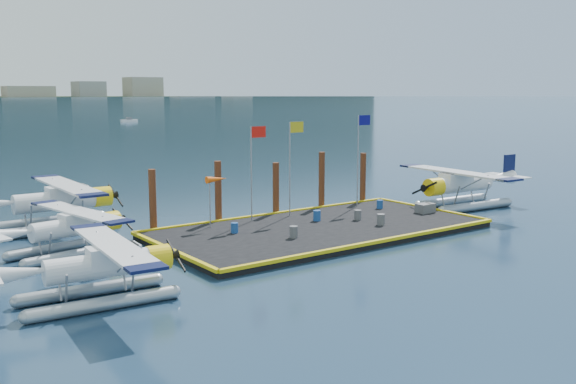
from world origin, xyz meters
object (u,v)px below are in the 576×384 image
drum_4 (380,204)px  flagpole_yellow (292,154)px  seaplane_a (105,269)px  piling_1 (218,194)px  flagpole_blue (360,147)px  windsock (216,180)px  seaplane_b (74,230)px  crate (425,208)px  drum_5 (317,216)px  flagpole_red (254,158)px  seaplane_c (60,204)px  drum_0 (235,228)px  seaplane_d (460,187)px  drum_1 (381,220)px  piling_0 (153,202)px  piling_3 (322,182)px  drum_3 (294,232)px  piling_4 (363,180)px  drum_2 (358,215)px  piling_2 (276,190)px

drum_4 → flagpole_yellow: (-6.50, 1.59, 3.81)m
seaplane_a → piling_1: bearing=137.3°
flagpole_blue → windsock: size_ratio=2.08×
seaplane_b → flagpole_blue: bearing=80.7°
crate → windsock: bearing=161.7°
flagpole_blue → seaplane_a: bearing=-158.3°
drum_5 → flagpole_red: (-3.21, 2.37, 3.66)m
seaplane_c → drum_0: size_ratio=17.50×
seaplane_a → seaplane_d: 29.20m
drum_0 → drum_1: drum_1 is taller
piling_0 → flagpole_red: bearing=-14.5°
drum_5 → piling_3: (3.58, 3.97, 1.41)m
seaplane_a → flagpole_blue: (21.98, 8.77, 3.29)m
seaplane_b → drum_3: 11.88m
seaplane_b → piling_4: piling_4 is taller
drum_0 → drum_4: (12.38, 0.70, 0.00)m
seaplane_d → drum_5: seaplane_d is taller
drum_3 → piling_1: bearing=97.2°
drum_2 → seaplane_c: bearing=146.8°
seaplane_a → windsock: windsock is taller
drum_2 → flagpole_blue: (3.47, 3.68, 3.97)m
drum_2 → seaplane_d: bearing=0.9°
flagpole_yellow → piling_0: (-9.20, 1.60, -2.51)m
seaplane_b → flagpole_yellow: 14.89m
drum_2 → drum_3: bearing=-165.4°
drum_1 → seaplane_d: bearing=12.2°
seaplane_d → flagpole_red: 16.36m
seaplane_d → flagpole_blue: (-6.75, 3.52, 3.06)m
drum_4 → piling_1: size_ratio=0.14×
piling_4 → drum_1: bearing=-125.4°
seaplane_b → piling_2: 14.47m
seaplane_c → drum_1: bearing=52.4°
seaplane_a → drum_5: seaplane_a is taller
drum_1 → windsock: 10.40m
flagpole_red → windsock: size_ratio=1.92×
seaplane_c → piling_2: piling_2 is taller
seaplane_b → drum_3: bearing=54.6°
drum_5 → piling_0: (-9.42, 3.97, 1.26)m
drum_0 → piling_1: bearing=73.2°
piling_2 → piling_4: piling_4 is taller
seaplane_d → piling_2: 13.92m
seaplane_a → piling_3: bearing=122.4°
drum_0 → crate: 14.00m
drum_3 → flagpole_yellow: flagpole_yellow is taller
piling_2 → seaplane_d: bearing=-21.6°
drum_4 → drum_5: (-6.28, -0.78, 0.03)m
seaplane_b → flagpole_blue: flagpole_blue is taller
seaplane_c → windsock: bearing=48.8°
flagpole_red → drum_2: bearing=-33.7°
flagpole_red → flagpole_yellow: 3.00m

